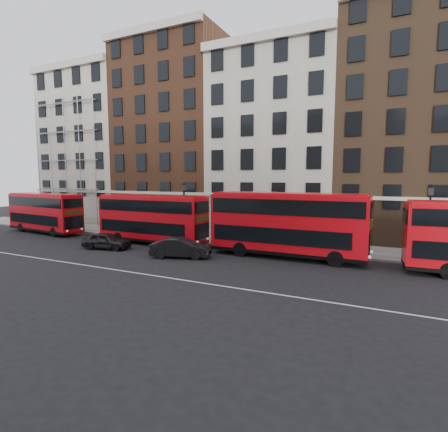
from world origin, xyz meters
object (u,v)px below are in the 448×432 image
at_px(bus_c, 287,223).
at_px(car_rear, 106,241).
at_px(bus_a, 45,212).
at_px(bus_b, 152,218).
at_px(car_front, 181,248).

bearing_deg(bus_c, car_rear, -165.83).
distance_m(bus_a, bus_c, 26.44).
xyz_separation_m(bus_b, car_rear, (-1.98, -3.52, -1.65)).
height_order(bus_c, car_rear, bus_c).
bearing_deg(bus_c, car_front, -153.45).
bearing_deg(car_front, car_rear, 71.87).
relative_size(bus_a, bus_c, 0.89).
xyz_separation_m(bus_a, bus_b, (14.13, -0.00, 0.07)).
distance_m(bus_c, car_rear, 14.83).
distance_m(bus_a, bus_b, 14.13).
relative_size(bus_b, bus_c, 0.91).
bearing_deg(bus_c, bus_b, -179.67).
relative_size(bus_c, car_front, 2.58).
distance_m(bus_b, bus_c, 12.31).
distance_m(bus_c, car_front, 8.05).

